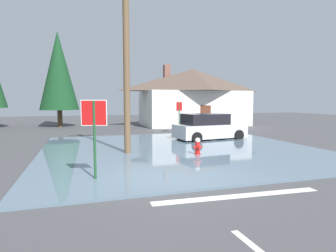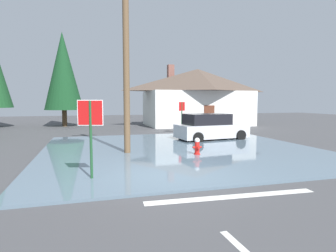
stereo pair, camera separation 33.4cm
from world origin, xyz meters
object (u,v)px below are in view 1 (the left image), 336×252
stop_sign_far (179,111)px  parked_car (208,127)px  house (194,96)px  pine_tree_tall_left (58,71)px  fire_hydrant (198,147)px  utility_pole (126,54)px  stop_sign_near (94,123)px

stop_sign_far → parked_car: stop_sign_far is taller
house → pine_tree_tall_left: 12.97m
fire_hydrant → pine_tree_tall_left: 18.75m
stop_sign_far → parked_car: size_ratio=0.52×
fire_hydrant → stop_sign_far: bearing=75.8°
fire_hydrant → utility_pole: size_ratio=0.09×
parked_car → pine_tree_tall_left: pine_tree_tall_left is taller
fire_hydrant → stop_sign_far: 8.54m
stop_sign_near → utility_pole: utility_pole is taller
stop_sign_far → pine_tree_tall_left: size_ratio=0.27×
utility_pole → stop_sign_far: utility_pole is taller
stop_sign_far → stop_sign_near: bearing=-121.0°
parked_car → fire_hydrant: bearing=-120.6°
utility_pole → stop_sign_far: size_ratio=3.65×
utility_pole → stop_sign_near: bearing=-112.2°
stop_sign_near → pine_tree_tall_left: 19.97m
stop_sign_far → parked_car: bearing=-81.0°
stop_sign_near → pine_tree_tall_left: bearing=96.4°
parked_car → stop_sign_near: bearing=-134.8°
utility_pole → house: bearing=56.9°
fire_hydrant → pine_tree_tall_left: bearing=111.5°
house → fire_hydrant: bearing=-111.9°
utility_pole → stop_sign_far: bearing=54.5°
stop_sign_near → fire_hydrant: bearing=30.9°
parked_car → pine_tree_tall_left: bearing=126.9°
utility_pole → pine_tree_tall_left: bearing=103.6°
house → parked_car: bearing=-107.7°
stop_sign_near → parked_car: stop_sign_near is taller
pine_tree_tall_left → stop_sign_far: bearing=-44.9°
stop_sign_near → parked_car: size_ratio=0.54×
fire_hydrant → parked_car: 5.23m
stop_sign_far → fire_hydrant: bearing=-104.2°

